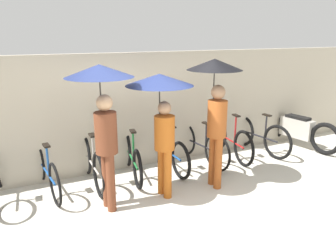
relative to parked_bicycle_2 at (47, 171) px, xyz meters
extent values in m
plane|color=beige|center=(1.48, -1.75, -0.37)|extent=(30.00, 30.00, 0.00)
cube|color=#B2A893|center=(1.48, 0.41, 0.74)|extent=(14.97, 0.12, 2.22)
torus|color=black|center=(-0.06, 0.54, -0.02)|extent=(0.12, 0.69, 0.69)
torus|color=black|center=(0.06, -0.56, -0.02)|extent=(0.12, 0.69, 0.69)
cylinder|color=#19478C|center=(0.00, -0.01, -0.02)|extent=(0.16, 1.10, 0.04)
cylinder|color=#19478C|center=(0.02, -0.20, 0.23)|extent=(0.04, 0.04, 0.51)
cube|color=black|center=(0.02, -0.20, 0.50)|extent=(0.11, 0.21, 0.03)
cylinder|color=#19478C|center=(-0.06, 0.54, 0.31)|extent=(0.04, 0.04, 0.66)
cylinder|color=#19478C|center=(-0.06, 0.54, 0.64)|extent=(0.44, 0.08, 0.03)
torus|color=black|center=(0.75, 0.46, 0.01)|extent=(0.07, 0.75, 0.75)
torus|color=black|center=(0.73, -0.57, 0.01)|extent=(0.07, 0.75, 0.75)
cylinder|color=#A59E93|center=(0.74, -0.06, 0.01)|extent=(0.05, 1.04, 0.04)
cylinder|color=#A59E93|center=(0.74, -0.24, 0.29)|extent=(0.04, 0.04, 0.56)
cube|color=black|center=(0.74, -0.24, 0.58)|extent=(0.09, 0.20, 0.03)
cylinder|color=#A59E93|center=(0.75, 0.46, 0.32)|extent=(0.04, 0.04, 0.62)
cylinder|color=#A59E93|center=(0.75, 0.46, 0.63)|extent=(0.44, 0.03, 0.03)
torus|color=black|center=(1.56, 0.49, -0.02)|extent=(0.17, 0.69, 0.69)
torus|color=black|center=(1.39, -0.55, -0.02)|extent=(0.17, 0.69, 0.69)
cylinder|color=#19662D|center=(1.48, -0.03, -0.02)|extent=(0.20, 1.04, 0.04)
cylinder|color=#19662D|center=(1.45, -0.21, 0.26)|extent=(0.04, 0.04, 0.55)
cube|color=black|center=(1.45, -0.21, 0.55)|extent=(0.12, 0.21, 0.03)
cylinder|color=#19662D|center=(1.56, 0.49, 0.34)|extent=(0.04, 0.04, 0.72)
cylinder|color=#19662D|center=(1.56, 0.49, 0.70)|extent=(0.44, 0.10, 0.03)
torus|color=black|center=(2.21, 0.55, -0.01)|extent=(0.07, 0.70, 0.70)
torus|color=black|center=(2.22, -0.53, -0.01)|extent=(0.07, 0.70, 0.70)
cylinder|color=#19478C|center=(2.22, 0.01, -0.01)|extent=(0.05, 1.08, 0.04)
cylinder|color=#19478C|center=(2.22, -0.18, 0.25)|extent=(0.04, 0.04, 0.53)
cube|color=black|center=(2.22, -0.18, 0.53)|extent=(0.09, 0.20, 0.03)
cylinder|color=#19478C|center=(2.21, 0.55, 0.35)|extent=(0.04, 0.04, 0.73)
cylinder|color=#19478C|center=(2.21, 0.55, 0.71)|extent=(0.44, 0.03, 0.03)
torus|color=black|center=(2.89, 0.55, 0.00)|extent=(0.13, 0.74, 0.74)
torus|color=black|center=(3.02, -0.51, 0.00)|extent=(0.13, 0.74, 0.74)
cylinder|color=black|center=(2.95, 0.02, 0.00)|extent=(0.16, 1.07, 0.04)
cylinder|color=black|center=(2.98, -0.17, 0.24)|extent=(0.04, 0.04, 0.48)
cube|color=black|center=(2.98, -0.17, 0.50)|extent=(0.11, 0.21, 0.03)
cylinder|color=black|center=(2.89, 0.55, 0.34)|extent=(0.04, 0.04, 0.68)
cylinder|color=black|center=(2.89, 0.55, 0.68)|extent=(0.44, 0.08, 0.03)
torus|color=black|center=(3.76, 0.55, 0.00)|extent=(0.15, 0.73, 0.73)
torus|color=black|center=(3.63, -0.53, 0.00)|extent=(0.15, 0.73, 0.73)
cylinder|color=maroon|center=(3.69, 0.01, 0.00)|extent=(0.16, 1.08, 0.04)
cylinder|color=maroon|center=(3.67, -0.18, 0.28)|extent=(0.04, 0.04, 0.57)
cube|color=black|center=(3.67, -0.18, 0.58)|extent=(0.11, 0.21, 0.03)
cylinder|color=maroon|center=(3.76, 0.55, 0.35)|extent=(0.04, 0.04, 0.70)
cylinder|color=maroon|center=(3.76, 0.55, 0.70)|extent=(0.44, 0.08, 0.03)
torus|color=black|center=(4.37, 0.48, 0.00)|extent=(0.15, 0.74, 0.74)
torus|color=black|center=(4.49, -0.54, 0.00)|extent=(0.15, 0.74, 0.74)
cylinder|color=black|center=(4.43, -0.03, 0.00)|extent=(0.16, 1.03, 0.04)
cylinder|color=black|center=(4.45, -0.21, 0.25)|extent=(0.04, 0.04, 0.50)
cube|color=black|center=(4.45, -0.21, 0.51)|extent=(0.11, 0.21, 0.03)
cylinder|color=black|center=(4.37, 0.48, 0.35)|extent=(0.04, 0.04, 0.70)
cylinder|color=black|center=(4.37, 0.48, 0.71)|extent=(0.44, 0.08, 0.03)
cylinder|color=brown|center=(0.78, -1.07, 0.08)|extent=(0.13, 0.13, 0.89)
cylinder|color=brown|center=(0.77, -0.90, 0.08)|extent=(0.13, 0.13, 0.89)
cylinder|color=brown|center=(0.78, -0.98, 0.82)|extent=(0.32, 0.32, 0.60)
sphere|color=tan|center=(0.78, -0.98, 1.26)|extent=(0.23, 0.23, 0.23)
cylinder|color=#332D28|center=(0.76, -0.85, 1.22)|extent=(0.02, 0.02, 0.74)
cone|color=#19234C|center=(0.76, -0.85, 1.68)|extent=(0.97, 0.97, 0.18)
cylinder|color=#B25619|center=(1.71, -1.07, 0.03)|extent=(0.13, 0.13, 0.79)
cylinder|color=#B25619|center=(1.69, -0.89, 0.03)|extent=(0.13, 0.13, 0.79)
cylinder|color=#B25619|center=(1.70, -0.98, 0.70)|extent=(0.32, 0.32, 0.54)
sphere|color=tan|center=(1.70, -0.98, 1.09)|extent=(0.21, 0.21, 0.21)
cylinder|color=#332D28|center=(1.68, -0.84, 1.07)|extent=(0.02, 0.02, 0.69)
cone|color=#19234C|center=(1.68, -0.84, 1.51)|extent=(1.05, 1.05, 0.18)
cylinder|color=#9E4C1E|center=(2.61, -1.13, 0.08)|extent=(0.13, 0.13, 0.90)
cylinder|color=#9E4C1E|center=(2.62, -0.95, 0.08)|extent=(0.13, 0.13, 0.90)
cylinder|color=#9E4C1E|center=(2.62, -1.04, 0.84)|extent=(0.32, 0.32, 0.61)
sphere|color=#997051|center=(2.62, -1.04, 1.28)|extent=(0.23, 0.23, 0.23)
cylinder|color=#332D28|center=(2.62, -0.90, 1.24)|extent=(0.02, 0.02, 0.74)
cone|color=black|center=(2.62, -0.90, 1.70)|extent=(0.91, 0.91, 0.18)
torus|color=black|center=(5.39, 0.60, -0.01)|extent=(0.21, 0.72, 0.72)
torus|color=black|center=(5.61, -0.79, -0.01)|extent=(0.21, 0.72, 0.72)
cube|color=#ADA89E|center=(5.50, -0.10, 0.07)|extent=(0.36, 0.80, 0.44)
cube|color=black|center=(5.50, -0.10, 0.32)|extent=(0.30, 0.57, 0.06)
cylinder|color=#B2B2B7|center=(5.39, 0.60, 0.54)|extent=(0.58, 0.12, 0.03)
camera|label=1|loc=(-0.35, -5.37, 2.18)|focal=35.00mm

